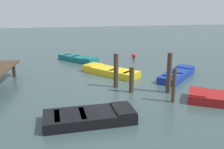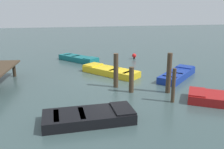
{
  "view_description": "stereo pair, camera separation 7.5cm",
  "coord_description": "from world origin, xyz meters",
  "views": [
    {
      "loc": [
        -13.84,
        3.01,
        4.3
      ],
      "look_at": [
        0.0,
        0.0,
        0.35
      ],
      "focal_mm": 39.39,
      "sensor_mm": 36.0,
      "label": 1
    },
    {
      "loc": [
        -13.86,
        2.93,
        4.3
      ],
      "look_at": [
        0.0,
        0.0,
        0.35
      ],
      "focal_mm": 39.39,
      "sensor_mm": 36.0,
      "label": 2
    }
  ],
  "objects": [
    {
      "name": "mooring_piling_far_left",
      "position": [
        -1.34,
        0.07,
        0.94
      ],
      "size": [
        0.26,
        0.26,
        1.88
      ],
      "primitive_type": "cylinder",
      "color": "#423323",
      "rests_on": "ground_plane"
    },
    {
      "name": "ground_plane",
      "position": [
        0.0,
        0.0,
        0.0
      ],
      "size": [
        80.0,
        80.0,
        0.0
      ],
      "primitive_type": "plane",
      "color": "#384C4C"
    },
    {
      "name": "marker_buoy",
      "position": [
        5.58,
        -3.08,
        0.29
      ],
      "size": [
        0.36,
        0.36,
        0.48
      ],
      "color": "#262626",
      "rests_on": "ground_plane"
    },
    {
      "name": "mooring_piling_near_right",
      "position": [
        -2.76,
        -2.36,
        1.04
      ],
      "size": [
        0.25,
        0.25,
        2.07
      ],
      "primitive_type": "cylinder",
      "color": "#423323",
      "rests_on": "ground_plane"
    },
    {
      "name": "rowboat_black",
      "position": [
        -5.23,
        1.99,
        0.22
      ],
      "size": [
        1.54,
        3.49,
        0.46
      ],
      "rotation": [
        0.0,
        0.0,
        4.74
      ],
      "color": "black",
      "rests_on": "ground_plane"
    },
    {
      "name": "rowboat_yellow",
      "position": [
        1.32,
        -0.15,
        0.22
      ],
      "size": [
        3.82,
        3.47,
        0.46
      ],
      "rotation": [
        0.0,
        0.0,
        0.69
      ],
      "color": "gold",
      "rests_on": "ground_plane"
    },
    {
      "name": "rowboat_teal",
      "position": [
        5.73,
        1.56,
        0.22
      ],
      "size": [
        3.51,
        3.11,
        0.46
      ],
      "rotation": [
        0.0,
        0.0,
        3.82
      ],
      "color": "#14666B",
      "rests_on": "ground_plane"
    },
    {
      "name": "mooring_piling_near_left",
      "position": [
        -2.31,
        -0.53,
        0.67
      ],
      "size": [
        0.25,
        0.25,
        1.33
      ],
      "primitive_type": "cylinder",
      "color": "#423323",
      "rests_on": "ground_plane"
    },
    {
      "name": "mooring_piling_mid_right",
      "position": [
        -4.02,
        -2.02,
        0.81
      ],
      "size": [
        0.17,
        0.17,
        1.61
      ],
      "primitive_type": "cylinder",
      "color": "#423323",
      "rests_on": "ground_plane"
    },
    {
      "name": "rowboat_blue",
      "position": [
        -0.37,
        -4.07,
        0.22
      ],
      "size": [
        3.4,
        3.47,
        0.46
      ],
      "rotation": [
        0.0,
        0.0,
        5.48
      ],
      "color": "navy",
      "rests_on": "ground_plane"
    }
  ]
}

